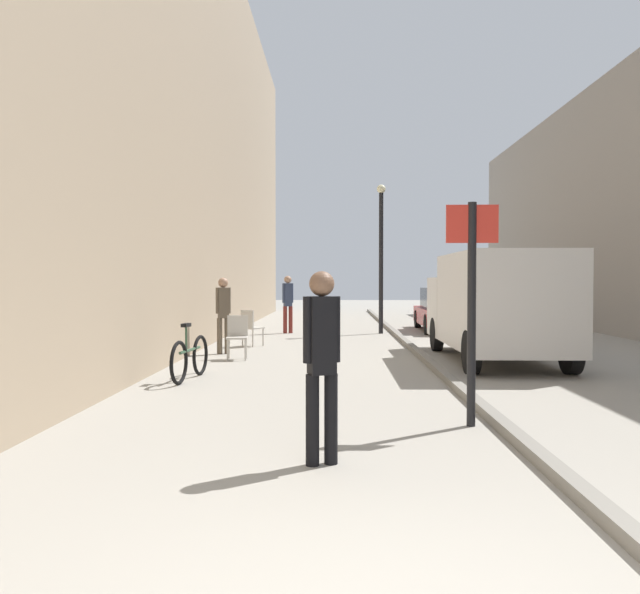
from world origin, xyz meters
name	(u,v)px	position (x,y,z in m)	size (l,w,h in m)	color
ground_plane	(348,352)	(0.00, 12.00, 0.00)	(80.00, 80.00, 0.00)	gray
building_facade_left	(116,93)	(-5.51, 12.00, 6.14)	(3.82, 40.00, 12.28)	gray
kerb_strip	(415,350)	(1.58, 12.00, 0.06)	(0.16, 40.00, 0.12)	slate
pedestrian_main_foreground	(322,353)	(-0.44, 2.89, 1.03)	(0.34, 0.26, 1.78)	black
pedestrian_mid_block	(223,310)	(-2.89, 11.55, 1.02)	(0.34, 0.26, 1.76)	brown
pedestrian_far_crossing	(288,300)	(-1.83, 17.29, 1.07)	(0.35, 0.28, 1.85)	maroon
delivery_van	(495,303)	(3.05, 10.39, 1.22)	(2.02, 5.40, 2.25)	silver
parked_car	(447,310)	(3.46, 18.29, 0.71)	(1.92, 4.24, 1.45)	maroon
street_sign_post	(472,293)	(1.27, 4.46, 1.55)	(0.60, 0.10, 2.60)	black
lamp_post	(381,249)	(1.17, 17.22, 2.72)	(0.28, 0.28, 4.76)	black
bicycle_leaning	(190,358)	(-2.79, 7.76, 0.38)	(0.27, 1.76, 0.98)	black
cafe_chair_near_window	(250,325)	(-2.49, 13.21, 0.55)	(0.62, 0.62, 0.94)	#B7B2A8
cafe_chair_by_doorway	(237,334)	(-2.42, 10.58, 0.55)	(0.48, 0.48, 0.94)	#B7B2A8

